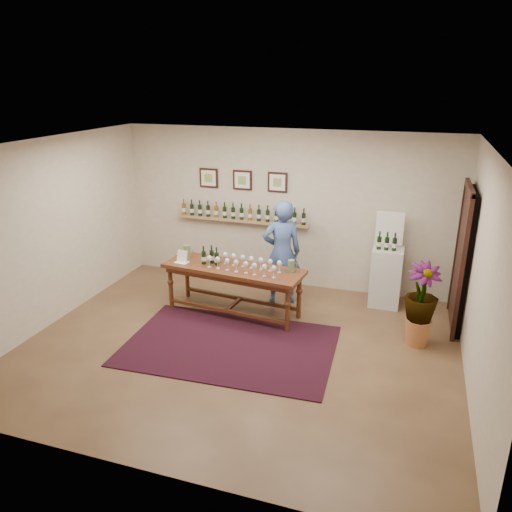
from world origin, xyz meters
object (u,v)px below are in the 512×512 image
(tasting_table, at_px, (233,274))
(person, at_px, (282,253))
(potted_plant, at_px, (421,305))
(display_pedestal, at_px, (386,277))

(tasting_table, xyz_separation_m, person, (0.61, 0.65, 0.21))
(potted_plant, height_order, person, person)
(tasting_table, relative_size, potted_plant, 2.19)
(tasting_table, relative_size, person, 1.31)
(potted_plant, bearing_deg, tasting_table, 177.24)
(tasting_table, height_order, potted_plant, potted_plant)
(display_pedestal, height_order, potted_plant, potted_plant)
(tasting_table, distance_m, person, 0.92)
(tasting_table, bearing_deg, person, 52.88)
(display_pedestal, relative_size, person, 0.56)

